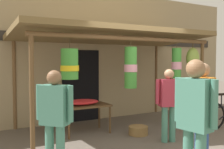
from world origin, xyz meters
name	(u,v)px	position (x,y,z in m)	size (l,w,h in m)	color
ground_plane	(144,139)	(0.00, 0.00, 0.00)	(30.00, 30.00, 0.00)	#60564C
shop_facade	(96,55)	(0.00, 2.38, 1.86)	(10.10, 0.29, 3.73)	#9E8966
market_stall_canopy	(116,43)	(-0.03, 1.15, 2.16)	(4.95, 2.43, 2.48)	brown
display_table	(85,108)	(-0.92, 1.05, 0.60)	(1.12, 0.66, 0.68)	brown
flower_heap_on_table	(83,102)	(-0.96, 1.11, 0.73)	(0.82, 0.58, 0.12)	red
folding_chair	(188,108)	(1.52, 0.20, 0.50)	(0.54, 0.54, 0.84)	#AD1E1E
wicker_basket_by_table	(138,130)	(0.09, 0.33, 0.10)	(0.44, 0.44, 0.20)	olive
vendor_in_orange	(195,116)	(-0.91, -2.30, 1.03)	(0.28, 0.59, 1.73)	#4C8E7A
customer_foreground	(202,105)	(0.00, -1.60, 0.99)	(0.33, 0.57, 1.67)	#2D5193
shopper_by_bananas	(169,100)	(0.34, -0.42, 0.90)	(0.58, 0.31, 1.53)	#4C8E7A
passerby_at_right	(55,115)	(-2.25, -0.88, 0.92)	(0.43, 0.46, 1.57)	#4C8E7A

